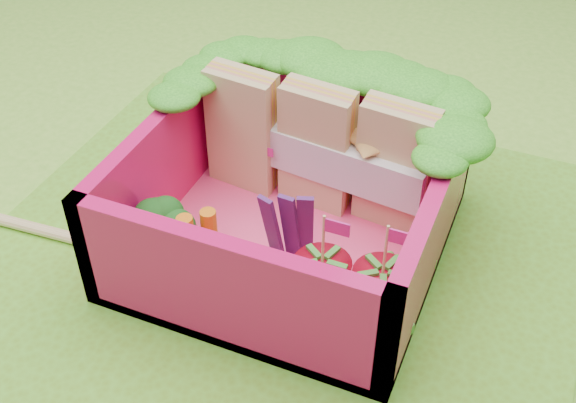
# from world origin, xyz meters

# --- Properties ---
(ground) EXTENTS (14.00, 14.00, 0.00)m
(ground) POSITION_xyz_m (0.00, 0.00, 0.00)
(ground) COLOR #75C236
(ground) RESTS_ON ground
(placemat) EXTENTS (2.60, 2.60, 0.03)m
(placemat) POSITION_xyz_m (0.00, 0.00, 0.01)
(placemat) COLOR #6BAD27
(placemat) RESTS_ON ground
(bento_floor) EXTENTS (1.30, 1.30, 0.05)m
(bento_floor) POSITION_xyz_m (0.03, 0.17, 0.06)
(bento_floor) COLOR #FF417B
(bento_floor) RESTS_ON placemat
(bento_box) EXTENTS (1.30, 1.30, 0.55)m
(bento_box) POSITION_xyz_m (0.03, 0.17, 0.31)
(bento_box) COLOR #DB125D
(bento_box) RESTS_ON placemat
(lettuce_ruffle) EXTENTS (1.43, 0.77, 0.11)m
(lettuce_ruffle) POSITION_xyz_m (0.03, 0.65, 0.64)
(lettuce_ruffle) COLOR #228017
(lettuce_ruffle) RESTS_ON bento_box
(sandwich_stack) EXTENTS (1.09, 0.29, 0.59)m
(sandwich_stack) POSITION_xyz_m (0.03, 0.47, 0.37)
(sandwich_stack) COLOR tan
(sandwich_stack) RESTS_ON bento_floor
(broccoli) EXTENTS (0.33, 0.33, 0.26)m
(broccoli) POSITION_xyz_m (-0.43, -0.13, 0.26)
(broccoli) COLOR #699548
(broccoli) RESTS_ON bento_floor
(carrot_sticks) EXTENTS (0.12, 0.17, 0.28)m
(carrot_sticks) POSITION_xyz_m (-0.27, -0.13, 0.21)
(carrot_sticks) COLOR orange
(carrot_sticks) RESTS_ON bento_floor
(purple_wedges) EXTENTS (0.19, 0.11, 0.38)m
(purple_wedges) POSITION_xyz_m (0.08, 0.03, 0.27)
(purple_wedges) COLOR #4C1B5E
(purple_wedges) RESTS_ON bento_floor
(strawberry_left) EXTENTS (0.23, 0.23, 0.47)m
(strawberry_left) POSITION_xyz_m (0.29, -0.16, 0.20)
(strawberry_left) COLOR red
(strawberry_left) RESTS_ON bento_floor
(strawberry_right) EXTENTS (0.24, 0.24, 0.48)m
(strawberry_right) POSITION_xyz_m (0.53, -0.12, 0.21)
(strawberry_right) COLOR red
(strawberry_right) RESTS_ON bento_floor
(snap_peas) EXTENTS (1.01, 0.66, 0.05)m
(snap_peas) POSITION_xyz_m (0.27, -0.06, 0.11)
(snap_peas) COLOR #4F9F32
(snap_peas) RESTS_ON bento_floor
(chopsticks) EXTENTS (2.44, 0.21, 0.05)m
(chopsticks) POSITION_xyz_m (-1.01, -0.21, 0.05)
(chopsticks) COLOR #E2B27C
(chopsticks) RESTS_ON placemat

